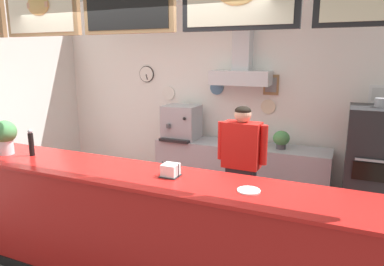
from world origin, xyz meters
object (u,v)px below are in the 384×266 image
Objects in this scene: condiment_plate at (249,191)px; pepper_grinder at (31,143)px; shop_worker at (241,171)px; espresso_machine at (181,122)px; pizza_oven at (373,174)px; napkin_holder at (170,171)px; potted_oregano at (281,139)px; basil_vase at (5,136)px; potted_rosemary at (261,136)px.

pepper_grinder is at bearing 178.84° from condiment_plate.
shop_worker is 3.13× the size of espresso_machine.
pizza_oven is 10.21× the size of napkin_holder.
potted_oregano is 1.51× the size of napkin_holder.
pepper_grinder reaches higher than potted_oregano.
pizza_oven is at bearing 62.75° from condiment_plate.
basil_vase reaches higher than potted_oregano.
pizza_oven is at bearing -11.29° from potted_rosemary.
basil_vase is (-3.56, -1.91, 0.51)m from pizza_oven.
pizza_oven is 2.50m from napkin_holder.
pepper_grinder is 1.55× the size of condiment_plate.
basil_vase is (-0.99, -2.16, 0.16)m from espresso_machine.
napkin_holder is 0.70m from condiment_plate.
potted_oregano is 2.14m from condiment_plate.
pizza_oven is 3.26× the size of espresso_machine.
potted_oregano is at bearing -102.41° from shop_worker.
pepper_grinder is at bearing 13.31° from basil_vase.
espresso_machine is at bearing 113.31° from napkin_holder.
pepper_grinder is at bearing -150.65° from pizza_oven.
basil_vase reaches higher than condiment_plate.
pizza_oven is at bearing -5.63° from espresso_machine.
potted_rosemary is at bearing -86.42° from shop_worker.
napkin_holder is at bearing -105.44° from potted_oregano.
napkin_holder is (-0.29, -2.10, 0.11)m from potted_rosemary.
shop_worker is 1.17m from napkin_holder.
basil_vase is at bearing -138.76° from potted_oregano.
espresso_machine is at bearing 71.41° from pepper_grinder.
pepper_grinder is at bearing -179.50° from napkin_holder.
napkin_holder is 0.45× the size of basil_vase.
pizza_oven is at bearing 29.35° from pepper_grinder.
espresso_machine reaches higher than pepper_grinder.
napkin_holder is (-0.32, -1.08, 0.30)m from shop_worker.
basil_vase is (-2.17, -2.18, 0.26)m from potted_rosemary.
espresso_machine is 1.41× the size of basil_vase.
condiment_plate is at bearing -86.56° from potted_oregano.
espresso_machine reaches higher than napkin_holder.
pepper_grinder reaches higher than potted_rosemary.
potted_oregano reaches higher than condiment_plate.
pizza_oven reaches higher than napkin_holder.
condiment_plate is at bearing 0.47° from basil_vase.
potted_rosemary is 0.28m from potted_oregano.
basil_vase is 2.59m from condiment_plate.
espresso_machine is 1.83× the size of pepper_grinder.
pizza_oven is at bearing 47.51° from napkin_holder.
pepper_grinder is (-0.70, -2.09, 0.09)m from espresso_machine.
shop_worker is 1.23m from condiment_plate.
basil_vase is at bearing -177.51° from napkin_holder.
napkin_holder reaches higher than condiment_plate.
shop_worker is at bearing 108.60° from condiment_plate.
condiment_plate is at bearing -53.27° from espresso_machine.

